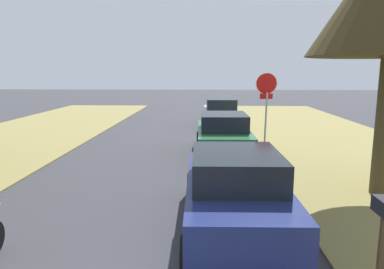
{
  "coord_description": "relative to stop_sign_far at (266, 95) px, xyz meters",
  "views": [
    {
      "loc": [
        1.6,
        -1.6,
        3.04
      ],
      "look_at": [
        1.22,
        8.25,
        1.28
      ],
      "focal_mm": 32.99,
      "sensor_mm": 36.0,
      "label": 1
    }
  ],
  "objects": [
    {
      "name": "stop_sign_far",
      "position": [
        0.0,
        0.0,
        0.0
      ],
      "size": [
        0.81,
        0.33,
        2.97
      ],
      "color": "#9EA0A5",
      "rests_on": "grass_verge_right"
    },
    {
      "name": "parked_sedan_navy",
      "position": [
        -1.69,
        -6.75,
        -1.47
      ],
      "size": [
        2.02,
        4.43,
        1.57
      ],
      "color": "navy",
      "rests_on": "ground"
    },
    {
      "name": "parked_sedan_green",
      "position": [
        -1.62,
        -0.64,
        -1.47
      ],
      "size": [
        2.02,
        4.43,
        1.57
      ],
      "color": "#28663D",
      "rests_on": "ground"
    },
    {
      "name": "parked_sedan_silver",
      "position": [
        -1.4,
        6.52,
        -1.47
      ],
      "size": [
        2.02,
        4.43,
        1.57
      ],
      "color": "#BCBCC1",
      "rests_on": "ground"
    }
  ]
}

